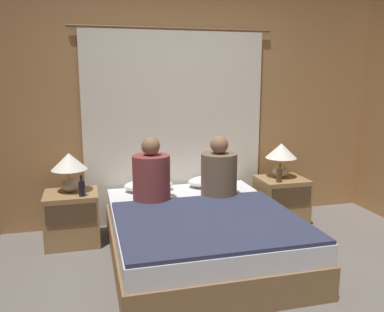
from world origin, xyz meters
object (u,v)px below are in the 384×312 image
object	(u,v)px
lamp_right	(281,154)
person_left_in_bed	(151,176)
nightstand_left	(72,218)
bed	(200,235)
nightstand_right	(281,200)
beer_bottle_on_right_stand	(279,175)
lamp_left	(69,165)
beer_bottle_on_left_stand	(82,188)
pillow_right	(211,181)
person_right_in_bed	(219,172)
pillow_left	(149,185)

from	to	relation	value
lamp_right	person_left_in_bed	xyz separation A→B (m)	(-1.49, -0.28, -0.08)
nightstand_left	person_left_in_bed	distance (m)	0.90
bed	nightstand_right	bearing A→B (deg)	29.72
beer_bottle_on_right_stand	nightstand_right	bearing A→B (deg)	51.35
lamp_left	beer_bottle_on_left_stand	distance (m)	0.28
bed	person_left_in_bed	xyz separation A→B (m)	(-0.37, 0.41, 0.47)
bed	lamp_right	size ratio (longest dim) A/B	5.04
bed	nightstand_right	distance (m)	1.29
bed	nightstand_left	size ratio (longest dim) A/B	3.77
bed	lamp_right	world-z (taller)	lamp_right
pillow_right	beer_bottle_on_right_stand	xyz separation A→B (m)	(0.67, -0.27, 0.09)
nightstand_right	pillow_right	distance (m)	0.83
beer_bottle_on_left_stand	person_right_in_bed	bearing A→B (deg)	-4.15
person_right_in_bed	lamp_left	bearing A→B (deg)	168.89
bed	person_right_in_bed	size ratio (longest dim) A/B	3.16
nightstand_right	lamp_right	size ratio (longest dim) A/B	1.34
lamp_left	nightstand_right	bearing A→B (deg)	-1.32
pillow_left	pillow_right	bearing A→B (deg)	0.00
person_right_in_bed	pillow_left	bearing A→B (deg)	150.96
person_left_in_bed	person_right_in_bed	distance (m)	0.68
nightstand_right	person_left_in_bed	xyz separation A→B (m)	(-1.49, -0.23, 0.43)
lamp_right	pillow_right	distance (m)	0.83
nightstand_left	lamp_right	size ratio (longest dim) A/B	1.34
beer_bottle_on_left_stand	person_left_in_bed	bearing A→B (deg)	-8.45
person_left_in_bed	beer_bottle_on_right_stand	world-z (taller)	person_left_in_bed
nightstand_right	pillow_left	distance (m)	1.49
pillow_left	beer_bottle_on_right_stand	xyz separation A→B (m)	(1.36, -0.27, 0.09)
bed	lamp_left	world-z (taller)	lamp_left
lamp_left	lamp_right	size ratio (longest dim) A/B	1.00
lamp_right	pillow_left	xyz separation A→B (m)	(-1.47, 0.08, -0.28)
nightstand_right	beer_bottle_on_right_stand	size ratio (longest dim) A/B	2.45
person_left_in_bed	pillow_left	bearing A→B (deg)	86.06
nightstand_left	pillow_right	distance (m)	1.49
person_right_in_bed	beer_bottle_on_right_stand	xyz separation A→B (m)	(0.71, 0.10, -0.09)
beer_bottle_on_right_stand	person_left_in_bed	bearing A→B (deg)	-176.04
pillow_right	person_right_in_bed	distance (m)	0.41
bed	lamp_right	bearing A→B (deg)	31.67
person_left_in_bed	bed	bearing A→B (deg)	-48.16
bed	beer_bottle_on_right_stand	world-z (taller)	beer_bottle_on_right_stand
bed	person_left_in_bed	size ratio (longest dim) A/B	3.07
lamp_right	beer_bottle_on_right_stand	distance (m)	0.28
pillow_left	person_left_in_bed	distance (m)	0.41
pillow_left	lamp_right	bearing A→B (deg)	-3.15
nightstand_right	lamp_left	distance (m)	2.30
nightstand_left	pillow_right	xyz separation A→B (m)	(1.47, 0.13, 0.24)
lamp_left	lamp_right	distance (m)	2.25
nightstand_right	person_right_in_bed	xyz separation A→B (m)	(-0.81, -0.23, 0.43)
nightstand_left	pillow_left	size ratio (longest dim) A/B	1.00
nightstand_left	beer_bottle_on_right_stand	world-z (taller)	beer_bottle_on_right_stand
lamp_left	person_left_in_bed	bearing A→B (deg)	-20.44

